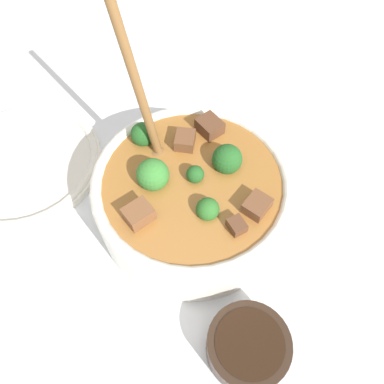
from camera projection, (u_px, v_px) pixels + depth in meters
The scene contains 4 objects.
ground_plane at pixel (192, 214), 0.58m from camera, with size 4.00×4.00×0.00m, color silver.
stew_bowl at pixel (192, 194), 0.53m from camera, with size 0.27×0.27×0.31m.
condiment_bowl at pixel (248, 346), 0.45m from camera, with size 0.10×0.10×0.04m.
empty_plate at pixel (23, 162), 0.62m from camera, with size 0.26×0.26×0.02m.
Camera 1 is at (0.20, 0.20, 0.50)m, focal length 35.00 mm.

